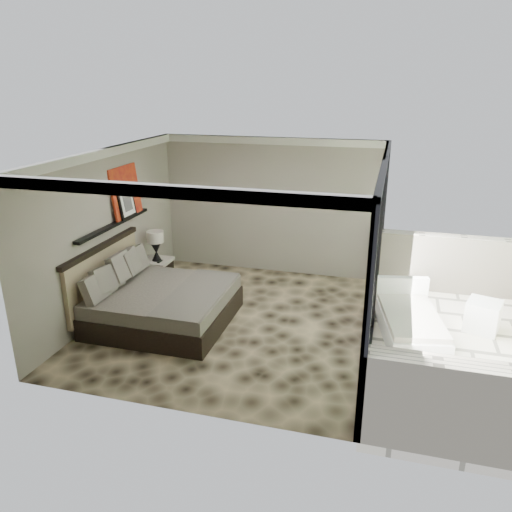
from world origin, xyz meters
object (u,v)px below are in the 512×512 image
(nightstand, at_px, (157,271))
(bed, at_px, (158,302))
(lounger, at_px, (410,322))
(ottoman, at_px, (483,316))
(table_lamp, at_px, (156,242))

(nightstand, bearing_deg, bed, -47.19)
(bed, bearing_deg, lounger, 9.11)
(bed, xyz_separation_m, ottoman, (5.20, 1.11, -0.11))
(ottoman, bearing_deg, table_lamp, 176.83)
(bed, xyz_separation_m, lounger, (4.06, 0.65, -0.14))
(nightstand, height_order, ottoman, nightstand)
(bed, relative_size, ottoman, 4.39)
(ottoman, relative_size, lounger, 0.27)
(table_lamp, bearing_deg, lounger, -9.35)
(nightstand, xyz_separation_m, table_lamp, (0.03, -0.03, 0.63))
(table_lamp, relative_size, lounger, 0.32)
(nightstand, height_order, lounger, lounger)
(ottoman, bearing_deg, lounger, -158.03)
(table_lamp, bearing_deg, nightstand, 131.53)
(table_lamp, distance_m, lounger, 4.89)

